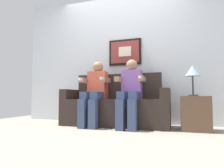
{
  "coord_description": "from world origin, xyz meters",
  "views": [
    {
      "loc": [
        1.01,
        -2.9,
        0.48
      ],
      "look_at": [
        0.0,
        0.15,
        0.7
      ],
      "focal_mm": 31.54,
      "sensor_mm": 36.0,
      "label": 1
    }
  ],
  "objects_px": {
    "side_table_right": "(195,113)",
    "table_lamp": "(192,72)",
    "person_on_right": "(130,90)",
    "person_on_left": "(95,90)",
    "couch": "(115,107)"
  },
  "relations": [
    {
      "from": "side_table_right",
      "to": "table_lamp",
      "type": "relative_size",
      "value": 1.09
    },
    {
      "from": "person_on_right",
      "to": "side_table_right",
      "type": "bearing_deg",
      "value": 3.67
    },
    {
      "from": "table_lamp",
      "to": "side_table_right",
      "type": "bearing_deg",
      "value": -57.13
    },
    {
      "from": "person_on_left",
      "to": "person_on_right",
      "type": "relative_size",
      "value": 1.0
    },
    {
      "from": "couch",
      "to": "person_on_left",
      "type": "xyz_separation_m",
      "value": [
        -0.31,
        -0.17,
        0.29
      ]
    },
    {
      "from": "person_on_left",
      "to": "person_on_right",
      "type": "height_order",
      "value": "same"
    },
    {
      "from": "side_table_right",
      "to": "person_on_right",
      "type": "bearing_deg",
      "value": -176.33
    },
    {
      "from": "person_on_left",
      "to": "person_on_right",
      "type": "xyz_separation_m",
      "value": [
        0.61,
        0.0,
        -0.0
      ]
    },
    {
      "from": "person_on_right",
      "to": "side_table_right",
      "type": "distance_m",
      "value": 1.02
    },
    {
      "from": "person_on_left",
      "to": "side_table_right",
      "type": "bearing_deg",
      "value": 2.25
    },
    {
      "from": "person_on_right",
      "to": "person_on_left",
      "type": "bearing_deg",
      "value": -179.96
    },
    {
      "from": "couch",
      "to": "side_table_right",
      "type": "height_order",
      "value": "couch"
    },
    {
      "from": "table_lamp",
      "to": "person_on_right",
      "type": "bearing_deg",
      "value": -174.42
    },
    {
      "from": "couch",
      "to": "table_lamp",
      "type": "distance_m",
      "value": 1.36
    },
    {
      "from": "couch",
      "to": "person_on_right",
      "type": "distance_m",
      "value": 0.46
    }
  ]
}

